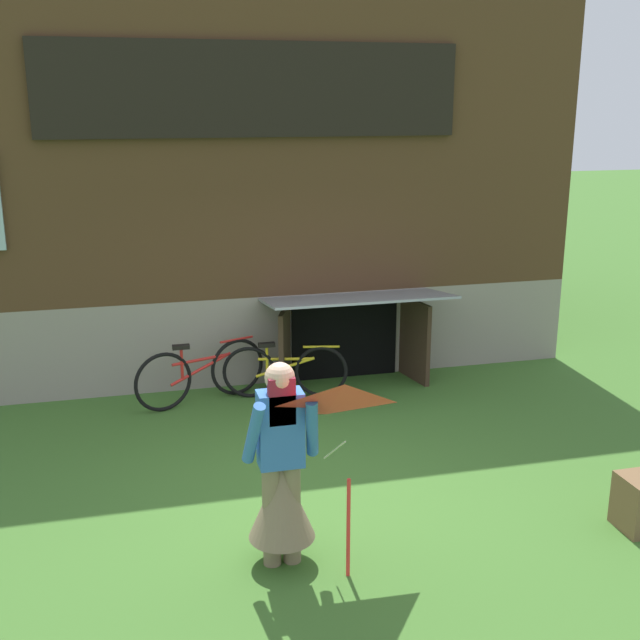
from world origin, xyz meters
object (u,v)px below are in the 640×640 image
at_px(kite, 345,436).
at_px(bicycle_red, 201,373).
at_px(bicycle_yellow, 285,371).
at_px(person, 281,482).

relative_size(kite, bicycle_red, 0.95).
relative_size(bicycle_yellow, bicycle_red, 0.94).
relative_size(person, bicycle_red, 1.04).
relative_size(person, kite, 1.09).
bearing_deg(person, kite, -59.85).
xyz_separation_m(person, bicycle_yellow, (0.75, 3.50, -0.36)).
height_order(kite, bicycle_yellow, kite).
height_order(kite, bicycle_red, kite).
height_order(bicycle_yellow, bicycle_red, bicycle_red).
distance_m(person, bicycle_yellow, 3.60).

